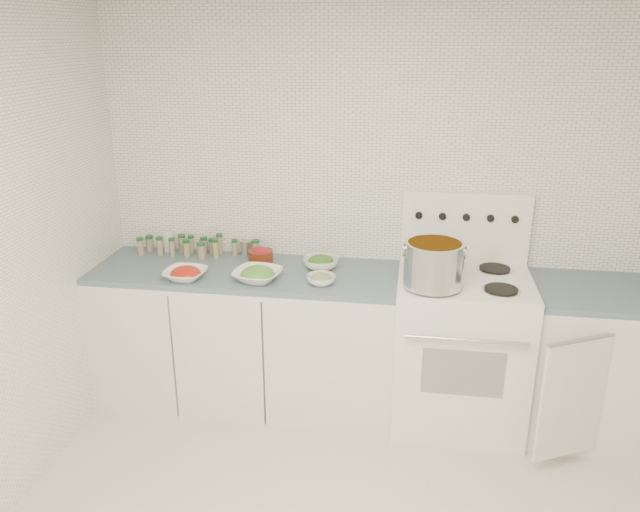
{
  "coord_description": "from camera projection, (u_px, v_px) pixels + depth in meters",
  "views": [
    {
      "loc": [
        0.16,
        -2.22,
        2.26
      ],
      "look_at": [
        -0.36,
        1.14,
        1.03
      ],
      "focal_mm": 35.0,
      "sensor_mm": 36.0,
      "label": 1
    }
  ],
  "objects": [
    {
      "name": "room_walls",
      "position": [
        368.0,
        231.0,
        2.33
      ],
      "size": [
        3.54,
        3.04,
        2.52
      ],
      "color": "white",
      "rests_on": "ground"
    },
    {
      "name": "bowl_pepper",
      "position": [
        261.0,
        255.0,
        3.89
      ],
      "size": [
        0.15,
        0.15,
        0.09
      ],
      "color": "#58210F",
      "rests_on": "counter_left"
    },
    {
      "name": "salt_canister",
      "position": [
        168.0,
        242.0,
        4.07
      ],
      "size": [
        0.07,
        0.07,
        0.12
      ],
      "primitive_type": "cylinder",
      "rotation": [
        0.0,
        0.0,
        0.11
      ],
      "color": "white",
      "rests_on": "counter_left"
    },
    {
      "name": "stock_pot",
      "position": [
        434.0,
        262.0,
        3.38
      ],
      "size": [
        0.34,
        0.32,
        0.25
      ],
      "rotation": [
        0.0,
        0.0,
        -0.0
      ],
      "color": "silver",
      "rests_on": "stove"
    },
    {
      "name": "bowl_tomato",
      "position": [
        185.0,
        274.0,
        3.62
      ],
      "size": [
        0.26,
        0.26,
        0.08
      ],
      "color": "white",
      "rests_on": "counter_left"
    },
    {
      "name": "stove",
      "position": [
        459.0,
        345.0,
        3.72
      ],
      "size": [
        0.76,
        0.7,
        1.36
      ],
      "color": "white",
      "rests_on": "ground"
    },
    {
      "name": "bowl_broccoli",
      "position": [
        321.0,
        262.0,
        3.78
      ],
      "size": [
        0.28,
        0.28,
        0.09
      ],
      "color": "white",
      "rests_on": "counter_left"
    },
    {
      "name": "tin_can",
      "position": [
        246.0,
        248.0,
        4.01
      ],
      "size": [
        0.09,
        0.09,
        0.1
      ],
      "primitive_type": "cylinder",
      "rotation": [
        0.0,
        0.0,
        -0.31
      ],
      "color": "gray",
      "rests_on": "counter_left"
    },
    {
      "name": "counter_right",
      "position": [
        603.0,
        362.0,
        3.62
      ],
      "size": [
        0.89,
        0.81,
        0.9
      ],
      "color": "white",
      "rests_on": "ground"
    },
    {
      "name": "spice_cluster",
      "position": [
        195.0,
        246.0,
        4.01
      ],
      "size": [
        0.79,
        0.16,
        0.14
      ],
      "color": "gray",
      "rests_on": "counter_left"
    },
    {
      "name": "bowl_snowpea",
      "position": [
        258.0,
        275.0,
        3.6
      ],
      "size": [
        0.31,
        0.31,
        0.09
      ],
      "color": "white",
      "rests_on": "counter_left"
    },
    {
      "name": "counter_left",
      "position": [
        248.0,
        336.0,
        3.93
      ],
      "size": [
        1.85,
        0.62,
        0.9
      ],
      "color": "white",
      "rests_on": "ground"
    },
    {
      "name": "bowl_zucchini",
      "position": [
        321.0,
        279.0,
        3.55
      ],
      "size": [
        0.18,
        0.18,
        0.07
      ],
      "color": "white",
      "rests_on": "counter_left"
    }
  ]
}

